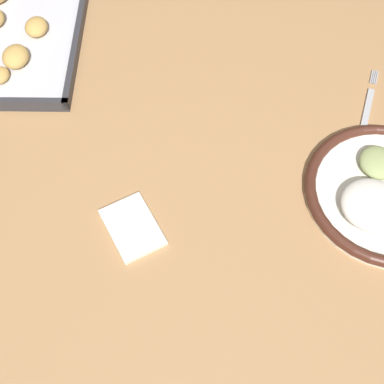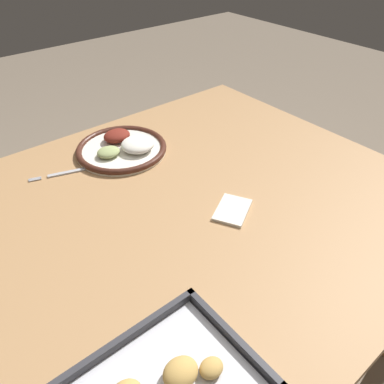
# 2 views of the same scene
# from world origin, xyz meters

# --- Properties ---
(ground_plane) EXTENTS (8.00, 8.00, 0.00)m
(ground_plane) POSITION_xyz_m (0.00, 0.00, 0.00)
(ground_plane) COLOR #7A6B59
(dining_table) EXTENTS (1.22, 1.09, 0.73)m
(dining_table) POSITION_xyz_m (0.00, 0.00, 0.64)
(dining_table) COLOR #AD7F51
(dining_table) RESTS_ON ground_plane
(dinner_plate) EXTENTS (0.29, 0.29, 0.05)m
(dinner_plate) POSITION_xyz_m (0.02, -0.34, 0.74)
(dinner_plate) COLOR white
(dinner_plate) RESTS_ON dining_table
(fork) EXTENTS (0.19, 0.07, 0.00)m
(fork) POSITION_xyz_m (0.21, -0.33, 0.73)
(fork) COLOR #B2B2B7
(fork) RESTS_ON dining_table
(napkin) EXTENTS (0.13, 0.12, 0.01)m
(napkin) POSITION_xyz_m (-0.05, 0.10, 0.73)
(napkin) COLOR silver
(napkin) RESTS_ON dining_table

